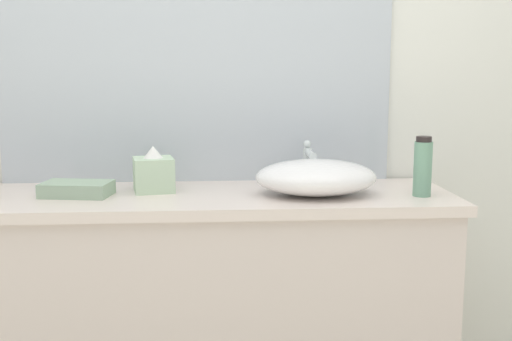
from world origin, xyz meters
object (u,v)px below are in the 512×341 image
object	(u,v)px
lotion_bottle	(423,167)
folded_hand_towel	(77,189)
tissue_box	(154,172)
sink_basin	(316,177)

from	to	relation	value
lotion_bottle	folded_hand_towel	bearing A→B (deg)	176.03
lotion_bottle	tissue_box	world-z (taller)	lotion_bottle
tissue_box	folded_hand_towel	xyz separation A→B (m)	(-0.24, -0.06, -0.04)
sink_basin	folded_hand_towel	bearing A→B (deg)	177.58
tissue_box	folded_hand_towel	distance (m)	0.26
sink_basin	tissue_box	xyz separation A→B (m)	(-0.54, 0.10, 0.01)
sink_basin	folded_hand_towel	size ratio (longest dim) A/B	1.83
lotion_bottle	folded_hand_towel	xyz separation A→B (m)	(-1.13, 0.08, -0.07)
sink_basin	tissue_box	bearing A→B (deg)	170.01
tissue_box	sink_basin	bearing A→B (deg)	-9.99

